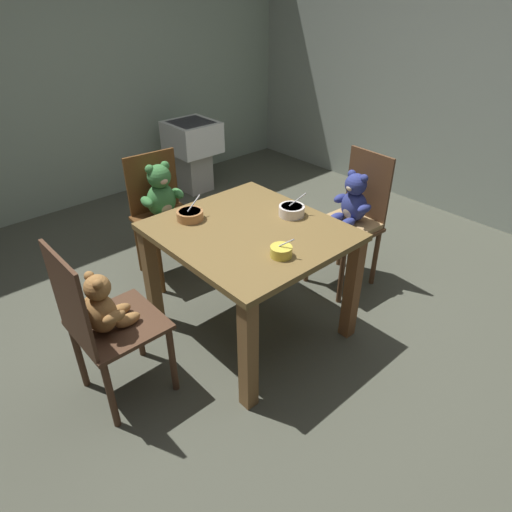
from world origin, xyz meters
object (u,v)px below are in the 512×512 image
object	(u,v)px
teddy_chair_far_center	(351,213)
porridge_bowl_yellow_near_right	(281,251)
porridge_bowl_terracotta_near_left	(190,215)
teddy_chair_near_front	(104,316)
teddy_chair_near_left	(162,202)
sink_basin	(193,146)
porridge_bowl_white_far_center	(292,210)
dining_table	(250,248)

from	to	relation	value
teddy_chair_far_center	porridge_bowl_yellow_near_right	size ratio (longest dim) A/B	8.30
porridge_bowl_terracotta_near_left	teddy_chair_near_front	bearing A→B (deg)	-70.11
teddy_chair_near_left	porridge_bowl_yellow_near_right	xyz separation A→B (m)	(1.25, -0.06, 0.18)
sink_basin	porridge_bowl_yellow_near_right	bearing A→B (deg)	-24.92
teddy_chair_near_left	teddy_chair_near_front	world-z (taller)	teddy_chair_near_front
sink_basin	porridge_bowl_white_far_center	bearing A→B (deg)	-19.34
teddy_chair_near_left	teddy_chair_far_center	distance (m)	1.33
porridge_bowl_yellow_near_right	sink_basin	world-z (taller)	porridge_bowl_yellow_near_right
teddy_chair_near_front	sink_basin	xyz separation A→B (m)	(-1.98, 1.92, -0.07)
teddy_chair_near_front	porridge_bowl_terracotta_near_left	world-z (taller)	teddy_chair_near_front
sink_basin	teddy_chair_near_front	bearing A→B (deg)	-44.02
dining_table	porridge_bowl_yellow_near_right	distance (m)	0.37
teddy_chair_near_front	teddy_chair_near_left	bearing A→B (deg)	44.30
porridge_bowl_terracotta_near_left	sink_basin	xyz separation A→B (m)	(-1.73, 1.21, -0.28)
teddy_chair_far_center	dining_table	bearing A→B (deg)	-0.94
teddy_chair_near_left	sink_basin	size ratio (longest dim) A/B	1.25
teddy_chair_near_left	porridge_bowl_yellow_near_right	distance (m)	1.26
teddy_chair_far_center	porridge_bowl_terracotta_near_left	xyz separation A→B (m)	(-0.38, -1.05, 0.19)
teddy_chair_near_left	porridge_bowl_white_far_center	size ratio (longest dim) A/B	5.69
teddy_chair_far_center	porridge_bowl_white_far_center	size ratio (longest dim) A/B	6.08
dining_table	teddy_chair_near_front	bearing A→B (deg)	-94.25
dining_table	porridge_bowl_terracotta_near_left	world-z (taller)	porridge_bowl_terracotta_near_left
teddy_chair_near_front	porridge_bowl_yellow_near_right	xyz separation A→B (m)	(0.39, 0.81, 0.22)
porridge_bowl_white_far_center	teddy_chair_near_left	bearing A→B (deg)	-161.90
dining_table	porridge_bowl_yellow_near_right	bearing A→B (deg)	-12.34
porridge_bowl_yellow_near_right	sink_basin	size ratio (longest dim) A/B	0.16
teddy_chair_far_center	porridge_bowl_white_far_center	world-z (taller)	teddy_chair_far_center
teddy_chair_near_left	porridge_bowl_terracotta_near_left	size ratio (longest dim) A/B	5.34
porridge_bowl_white_far_center	teddy_chair_near_front	bearing A→B (deg)	-95.09
dining_table	porridge_bowl_terracotta_near_left	distance (m)	0.40
teddy_chair_near_front	porridge_bowl_white_far_center	xyz separation A→B (m)	(0.11, 1.18, 0.22)
dining_table	porridge_bowl_yellow_near_right	size ratio (longest dim) A/B	8.87
dining_table	sink_basin	world-z (taller)	dining_table
dining_table	teddy_chair_near_left	size ratio (longest dim) A/B	1.14
dining_table	porridge_bowl_white_far_center	world-z (taller)	porridge_bowl_white_far_center
sink_basin	teddy_chair_far_center	bearing A→B (deg)	-4.33
dining_table	teddy_chair_near_front	xyz separation A→B (m)	(-0.07, -0.88, -0.06)
teddy_chair_near_left	teddy_chair_far_center	world-z (taller)	teddy_chair_far_center
teddy_chair_far_center	sink_basin	size ratio (longest dim) A/B	1.33
teddy_chair_far_center	porridge_bowl_white_far_center	bearing A→B (deg)	0.87
porridge_bowl_yellow_near_right	teddy_chair_near_front	bearing A→B (deg)	-115.72
dining_table	teddy_chair_far_center	bearing A→B (deg)	85.87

